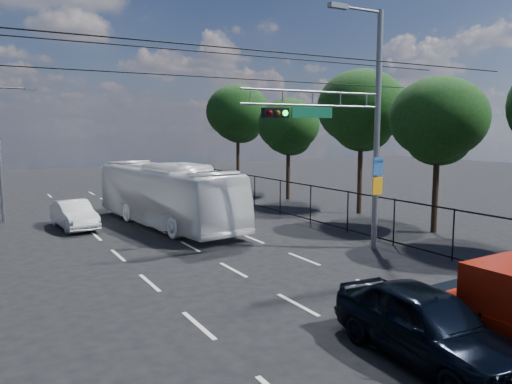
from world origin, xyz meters
TOP-DOWN VIEW (x-y plane):
  - ground at (0.00, 0.00)m, footprint 120.00×120.00m
  - lane_markings at (-0.00, 14.00)m, footprint 6.12×38.00m
  - signal_mast at (5.28, 7.99)m, footprint 6.43×0.39m
  - streetlight_left at (-6.33, 22.00)m, footprint 2.09×0.22m
  - utility_wires at (0.00, 8.83)m, footprint 22.00×5.04m
  - fence_right at (7.60, 12.17)m, footprint 0.06×34.03m
  - tree_right_b at (11.22, 9.02)m, footprint 4.50×4.50m
  - tree_right_c at (11.82, 15.02)m, footprint 5.10×5.10m
  - tree_right_d at (11.42, 22.02)m, footprint 4.32×4.32m
  - tree_right_e at (11.62, 30.02)m, footprint 5.28×5.28m
  - navy_hatchback at (0.47, -0.13)m, footprint 2.21×4.80m
  - white_bus at (0.75, 16.92)m, footprint 4.11×11.67m
  - white_van at (-3.52, 18.47)m, footprint 1.80×4.25m

SIDE VIEW (x-z plane):
  - ground at x=0.00m, z-range 0.00..0.00m
  - lane_markings at x=0.00m, z-range 0.00..0.01m
  - white_van at x=-3.52m, z-range 0.00..1.36m
  - navy_hatchback at x=0.47m, z-range 0.00..1.59m
  - fence_right at x=7.60m, z-range 0.03..2.03m
  - white_bus at x=0.75m, z-range 0.00..3.18m
  - streetlight_left at x=-6.33m, z-range 0.40..7.48m
  - tree_right_d at x=11.42m, z-range 1.34..8.36m
  - tree_right_b at x=11.22m, z-range 1.40..8.71m
  - signal_mast at x=5.28m, z-range 0.49..9.99m
  - tree_right_c at x=11.82m, z-range 1.59..9.88m
  - tree_right_e at x=11.62m, z-range 1.65..10.23m
  - utility_wires at x=0.00m, z-range 6.86..7.60m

